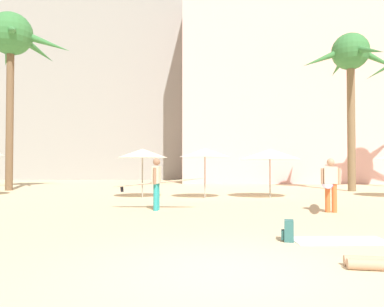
% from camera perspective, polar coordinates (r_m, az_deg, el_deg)
% --- Properties ---
extents(ground, '(120.00, 120.00, 0.00)m').
position_cam_1_polar(ground, '(5.68, 5.65, -17.27)').
color(ground, beige).
extents(hotel_pink, '(17.12, 11.96, 16.35)m').
position_cam_1_polar(hotel_pink, '(36.20, 12.76, 9.09)').
color(hotel_pink, beige).
rests_on(hotel_pink, ground).
extents(hotel_tower_gray, '(19.65, 11.06, 35.06)m').
position_cam_1_polar(hotel_tower_gray, '(45.36, -13.71, 19.18)').
color(hotel_tower_gray, gray).
rests_on(hotel_tower_gray, ground).
extents(palm_tree_far_left, '(6.73, 6.30, 10.30)m').
position_cam_1_polar(palm_tree_far_left, '(25.35, -25.42, 14.88)').
color(palm_tree_far_left, brown).
rests_on(palm_tree_far_left, ground).
extents(palm_tree_left, '(5.63, 5.77, 8.90)m').
position_cam_1_polar(palm_tree_left, '(23.87, 22.60, 12.62)').
color(palm_tree_left, brown).
rests_on(palm_tree_left, ground).
extents(cafe_umbrella_0, '(2.30, 2.30, 2.22)m').
position_cam_1_polar(cafe_umbrella_0, '(17.05, 1.93, 0.12)').
color(cafe_umbrella_0, gray).
rests_on(cafe_umbrella_0, ground).
extents(cafe_umbrella_1, '(2.31, 2.31, 2.22)m').
position_cam_1_polar(cafe_umbrella_1, '(17.42, -7.40, 0.04)').
color(cafe_umbrella_1, gray).
rests_on(cafe_umbrella_1, ground).
extents(cafe_umbrella_3, '(2.79, 2.79, 2.20)m').
position_cam_1_polar(cafe_umbrella_3, '(17.70, 11.54, -0.10)').
color(cafe_umbrella_3, gray).
rests_on(cafe_umbrella_3, ground).
extents(beach_towel, '(1.88, 0.92, 0.01)m').
position_cam_1_polar(beach_towel, '(8.33, 21.22, -12.03)').
color(beach_towel, white).
rests_on(beach_towel, ground).
extents(backpack, '(0.29, 0.33, 0.42)m').
position_cam_1_polar(backpack, '(7.97, 14.18, -11.15)').
color(backpack, '#2D6260').
rests_on(backpack, ground).
extents(person_near_left, '(3.14, 0.94, 1.72)m').
position_cam_1_polar(person_near_left, '(12.81, -5.26, -4.26)').
color(person_near_left, teal).
rests_on(person_near_left, ground).
extents(person_mid_left, '(1.27, 2.92, 1.71)m').
position_cam_1_polar(person_mid_left, '(12.99, 19.84, -4.15)').
color(person_mid_left, orange).
rests_on(person_mid_left, ground).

